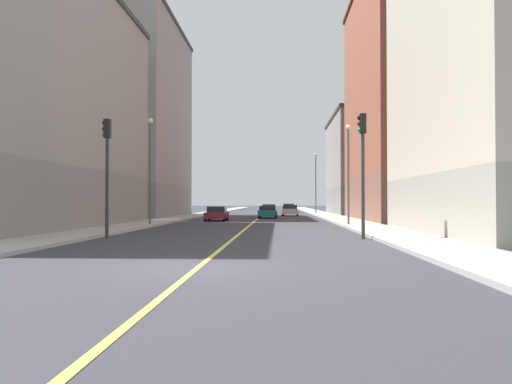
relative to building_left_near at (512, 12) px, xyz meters
name	(u,v)px	position (x,y,z in m)	size (l,w,h in m)	color
ground_plane	(198,268)	(-13.88, -12.78, -11.30)	(400.00, 400.00, 0.00)	#313238
sidewalk_left	(326,215)	(-5.99, 36.22, -11.23)	(3.03, 168.00, 0.15)	#9E9B93
sidewalk_right	(198,215)	(-21.77, 36.22, -11.23)	(3.03, 168.00, 0.15)	#9E9B93
lane_center_stripe	(262,216)	(-13.88, 36.22, -11.29)	(0.16, 154.00, 0.01)	#E5D14C
building_left_near	(512,12)	(0.00, 0.00, 0.00)	(9.26, 17.24, 22.58)	#9D9688
building_left_mid	(408,100)	(0.00, 20.51, -0.33)	(9.26, 20.12, 21.91)	brown
building_left_far	(365,165)	(0.00, 43.41, -4.61)	(9.26, 19.26, 13.35)	slate
building_right_corner	(25,99)	(-27.76, 5.19, -3.08)	(9.26, 25.72, 16.43)	slate
building_right_midblock	(138,120)	(-27.76, 30.55, -0.29)	(9.26, 19.68, 21.99)	slate
traffic_light_left_near	(363,158)	(-7.93, -2.43, -7.55)	(0.40, 0.32, 5.77)	#2D2D2D
traffic_light_right_near	(107,160)	(-19.87, -2.43, -7.64)	(0.40, 0.32, 5.61)	#2D2D2D
street_lamp_left_near	(348,164)	(-6.91, 9.71, -6.92)	(0.36, 0.36, 6.97)	#4C4C51
street_lamp_right_near	(150,160)	(-20.85, 9.38, -6.65)	(0.36, 0.36, 7.48)	#4C4C51
street_lamp_left_far	(316,177)	(-6.91, 40.71, -6.40)	(0.36, 0.36, 7.95)	#4C4C51
car_teal	(268,212)	(-12.94, 26.87, -10.66)	(1.98, 4.27, 1.27)	#196670
car_white	(269,210)	(-12.97, 34.47, -10.64)	(1.85, 4.61, 1.40)	white
car_black	(289,209)	(-10.26, 49.85, -10.63)	(1.96, 4.39, 1.40)	black
car_silver	(290,210)	(-10.40, 35.26, -10.65)	(2.07, 4.19, 1.31)	silver
car_maroon	(217,214)	(-17.29, 18.80, -10.66)	(1.84, 3.92, 1.30)	maroon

